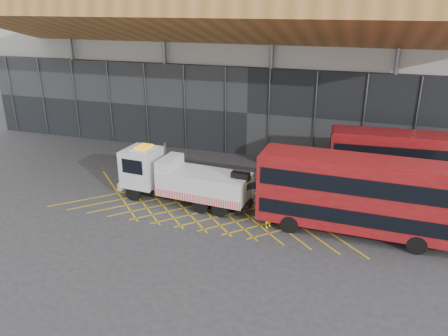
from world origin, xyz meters
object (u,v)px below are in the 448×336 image
(bus_towed, at_px, (358,193))
(worker, at_px, (269,215))
(recovery_truck, at_px, (180,178))
(bus_second, at_px, (411,162))

(bus_towed, distance_m, worker, 5.57)
(recovery_truck, bearing_deg, worker, -10.34)
(worker, bearing_deg, bus_second, -23.38)
(bus_towed, bearing_deg, bus_second, 66.29)
(recovery_truck, bearing_deg, bus_towed, 0.02)
(bus_second, height_order, worker, bus_second)
(bus_towed, xyz_separation_m, bus_second, (3.41, 7.17, -0.10))
(bus_second, relative_size, worker, 6.99)
(recovery_truck, xyz_separation_m, bus_towed, (11.96, -0.93, 0.90))
(bus_second, bearing_deg, worker, -140.87)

